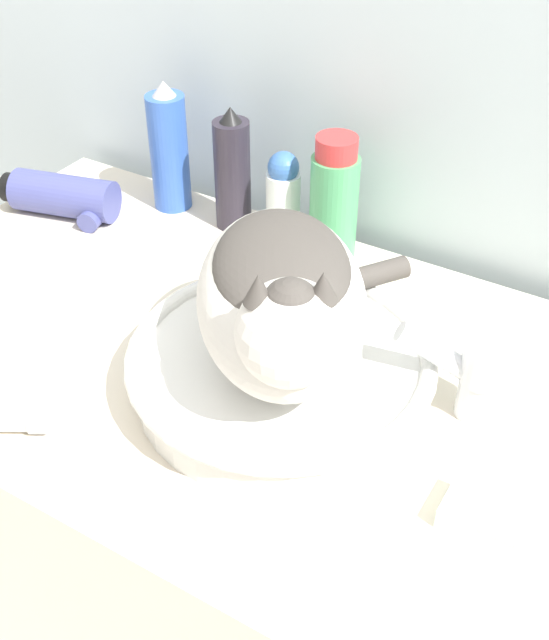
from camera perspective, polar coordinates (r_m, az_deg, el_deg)
vanity_counter at (r=1.28m, az=-1.00°, el=-17.21°), size 1.09×0.60×0.84m
sink_basin at (r=0.91m, az=0.44°, el=-3.41°), size 0.35×0.35×0.06m
cat at (r=0.83m, az=0.61°, el=1.75°), size 0.31×0.38×0.18m
faucet at (r=0.89m, az=13.85°, el=-3.67°), size 0.12×0.07×0.11m
mouthwash_bottle at (r=1.11m, az=4.24°, el=8.41°), size 0.07×0.07×0.18m
hairspray_can_black at (r=1.18m, az=-3.01°, el=10.43°), size 0.05×0.05×0.19m
deodorant_stick at (r=1.15m, az=0.62°, el=8.68°), size 0.05×0.05×0.14m
spray_bottle_trigger at (r=1.24m, az=-7.51°, el=11.89°), size 0.06×0.06×0.20m
hair_dryer at (r=1.27m, az=-14.63°, el=8.48°), size 0.19×0.11×0.06m
soap_bar at (r=0.81m, az=14.72°, el=-13.37°), size 0.08×0.06×0.02m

